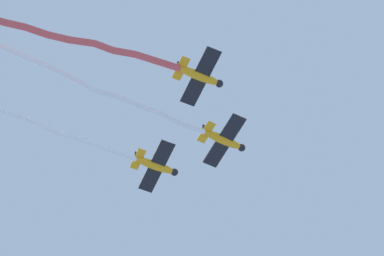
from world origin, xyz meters
TOP-DOWN VIEW (x-y plane):
  - airplane_lead at (-5.80, 5.54)m, footprint 6.82×6.17m
  - smoke_trail_lead at (-16.21, -6.66)m, footprint 17.73×20.97m
  - airplane_left_wing at (-14.44, 5.82)m, footprint 6.58×6.44m
  - smoke_trail_left_wing at (-25.40, -4.76)m, footprint 18.84×17.97m
  - airplane_right_wing at (-5.18, -3.10)m, footprint 6.62×6.40m
  - smoke_trail_right_wing at (-15.72, -13.21)m, footprint 18.44×16.80m

SIDE VIEW (x-z plane):
  - smoke_trail_right_wing at x=-15.72m, z-range 82.67..85.80m
  - smoke_trail_lead at x=-16.21m, z-range 84.31..85.61m
  - airplane_lead at x=-5.80m, z-range 84.44..86.33m
  - airplane_left_wing at x=-14.44m, z-range 84.44..86.33m
  - airplane_right_wing at x=-5.18m, z-range 84.74..86.63m
  - smoke_trail_left_wing at x=-25.40m, z-range 85.00..87.75m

